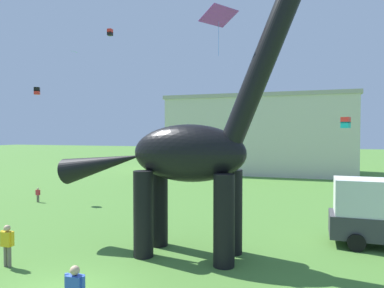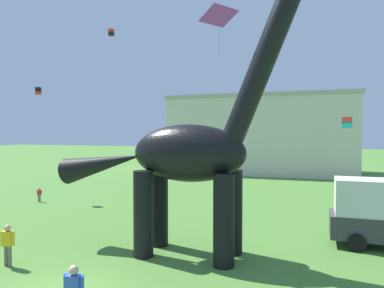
{
  "view_description": "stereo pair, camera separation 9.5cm",
  "coord_description": "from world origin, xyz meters",
  "px_view_note": "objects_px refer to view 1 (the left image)",
  "views": [
    {
      "loc": [
        7.78,
        -9.59,
        5.41
      ],
      "look_at": [
        2.83,
        5.24,
        4.92
      ],
      "focal_mm": 33.5,
      "sensor_mm": 36.0,
      "label": 1
    },
    {
      "loc": [
        7.87,
        -9.56,
        5.41
      ],
      "look_at": [
        2.83,
        5.24,
        4.92
      ],
      "focal_mm": 33.5,
      "sensor_mm": 36.0,
      "label": 2
    }
  ],
  "objects_px": {
    "person_photographer": "(38,193)",
    "kite_mid_left": "(346,123)",
    "kite_far_right": "(37,91)",
    "kite_drifting": "(74,52)",
    "person_watching_child": "(7,241)",
    "dinosaur_sculpture": "(187,153)",
    "kite_trailing": "(110,32)",
    "kite_high_left": "(219,16)"
  },
  "relations": [
    {
      "from": "kite_mid_left",
      "to": "person_photographer",
      "type": "bearing_deg",
      "value": -152.7
    },
    {
      "from": "kite_high_left",
      "to": "person_photographer",
      "type": "bearing_deg",
      "value": 157.86
    },
    {
      "from": "dinosaur_sculpture",
      "to": "kite_trailing",
      "type": "relative_size",
      "value": 20.58
    },
    {
      "from": "kite_high_left",
      "to": "kite_drifting",
      "type": "height_order",
      "value": "kite_drifting"
    },
    {
      "from": "person_photographer",
      "to": "kite_mid_left",
      "type": "distance_m",
      "value": 26.5
    },
    {
      "from": "person_watching_child",
      "to": "kite_drifting",
      "type": "relative_size",
      "value": 2.51
    },
    {
      "from": "kite_far_right",
      "to": "kite_drifting",
      "type": "relative_size",
      "value": 0.89
    },
    {
      "from": "kite_mid_left",
      "to": "person_watching_child",
      "type": "bearing_deg",
      "value": -121.95
    },
    {
      "from": "kite_mid_left",
      "to": "kite_trailing",
      "type": "height_order",
      "value": "kite_trailing"
    },
    {
      "from": "dinosaur_sculpture",
      "to": "kite_mid_left",
      "type": "xyz_separation_m",
      "value": [
        8.03,
        19.52,
        1.8
      ]
    },
    {
      "from": "dinosaur_sculpture",
      "to": "kite_trailing",
      "type": "bearing_deg",
      "value": 162.7
    },
    {
      "from": "kite_drifting",
      "to": "kite_mid_left",
      "type": "height_order",
      "value": "kite_drifting"
    },
    {
      "from": "kite_drifting",
      "to": "dinosaur_sculpture",
      "type": "bearing_deg",
      "value": -44.34
    },
    {
      "from": "kite_drifting",
      "to": "kite_trailing",
      "type": "xyz_separation_m",
      "value": [
        8.28,
        -5.77,
        -0.02
      ]
    },
    {
      "from": "person_watching_child",
      "to": "kite_mid_left",
      "type": "bearing_deg",
      "value": -148.4
    },
    {
      "from": "person_watching_child",
      "to": "kite_drifting",
      "type": "distance_m",
      "value": 31.65
    },
    {
      "from": "dinosaur_sculpture",
      "to": "person_watching_child",
      "type": "height_order",
      "value": "dinosaur_sculpture"
    },
    {
      "from": "person_photographer",
      "to": "kite_far_right",
      "type": "height_order",
      "value": "kite_far_right"
    },
    {
      "from": "person_photographer",
      "to": "person_watching_child",
      "type": "xyz_separation_m",
      "value": [
        8.57,
        -11.28,
        0.34
      ]
    },
    {
      "from": "person_watching_child",
      "to": "kite_trailing",
      "type": "relative_size",
      "value": 2.8
    },
    {
      "from": "kite_far_right",
      "to": "kite_trailing",
      "type": "height_order",
      "value": "kite_trailing"
    },
    {
      "from": "kite_mid_left",
      "to": "kite_trailing",
      "type": "relative_size",
      "value": 1.6
    },
    {
      "from": "kite_high_left",
      "to": "kite_trailing",
      "type": "relative_size",
      "value": 3.41
    },
    {
      "from": "person_photographer",
      "to": "kite_far_right",
      "type": "relative_size",
      "value": 1.89
    },
    {
      "from": "dinosaur_sculpture",
      "to": "kite_far_right",
      "type": "distance_m",
      "value": 19.25
    },
    {
      "from": "person_photographer",
      "to": "dinosaur_sculpture",
      "type": "bearing_deg",
      "value": -87.82
    },
    {
      "from": "kite_high_left",
      "to": "kite_trailing",
      "type": "bearing_deg",
      "value": 135.4
    },
    {
      "from": "person_photographer",
      "to": "kite_drifting",
      "type": "bearing_deg",
      "value": 54.56
    },
    {
      "from": "person_photographer",
      "to": "person_watching_child",
      "type": "distance_m",
      "value": 14.17
    },
    {
      "from": "person_photographer",
      "to": "kite_trailing",
      "type": "relative_size",
      "value": 1.86
    },
    {
      "from": "kite_high_left",
      "to": "kite_far_right",
      "type": "bearing_deg",
      "value": 155.08
    },
    {
      "from": "kite_high_left",
      "to": "kite_far_right",
      "type": "relative_size",
      "value": 3.45
    },
    {
      "from": "person_watching_child",
      "to": "kite_trailing",
      "type": "height_order",
      "value": "kite_trailing"
    },
    {
      "from": "kite_mid_left",
      "to": "kite_trailing",
      "type": "bearing_deg",
      "value": -167.61
    },
    {
      "from": "kite_drifting",
      "to": "person_watching_child",
      "type": "bearing_deg",
      "value": -58.76
    },
    {
      "from": "kite_high_left",
      "to": "kite_mid_left",
      "type": "height_order",
      "value": "kite_high_left"
    },
    {
      "from": "dinosaur_sculpture",
      "to": "kite_trailing",
      "type": "xyz_separation_m",
      "value": [
        -12.9,
        14.92,
        10.34
      ]
    },
    {
      "from": "kite_drifting",
      "to": "kite_trailing",
      "type": "bearing_deg",
      "value": -34.89
    },
    {
      "from": "person_photographer",
      "to": "kite_drifting",
      "type": "distance_m",
      "value": 20.25
    },
    {
      "from": "kite_high_left",
      "to": "kite_trailing",
      "type": "distance_m",
      "value": 20.14
    },
    {
      "from": "person_watching_child",
      "to": "kite_drifting",
      "type": "height_order",
      "value": "kite_drifting"
    },
    {
      "from": "person_watching_child",
      "to": "person_photographer",
      "type": "bearing_deg",
      "value": -79.24
    }
  ]
}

